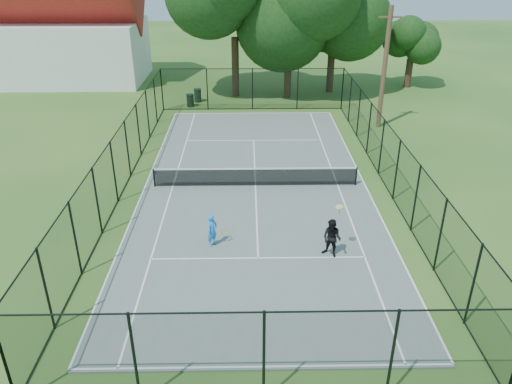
{
  "coord_description": "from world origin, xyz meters",
  "views": [
    {
      "loc": [
        -0.36,
        -22.37,
        10.85
      ],
      "look_at": [
        -0.02,
        -3.0,
        1.2
      ],
      "focal_mm": 35.0,
      "sensor_mm": 36.0,
      "label": 1
    }
  ],
  "objects_px": {
    "player_blue": "(212,230)",
    "player_black": "(332,238)",
    "trash_bin_left": "(190,100)",
    "utility_pole": "(384,68)",
    "tennis_net": "(255,176)",
    "trash_bin_right": "(198,95)"
  },
  "relations": [
    {
      "from": "tennis_net",
      "to": "utility_pole",
      "type": "distance_m",
      "value": 12.66
    },
    {
      "from": "trash_bin_left",
      "to": "trash_bin_right",
      "type": "xyz_separation_m",
      "value": [
        0.44,
        1.21,
        0.04
      ]
    },
    {
      "from": "player_blue",
      "to": "player_black",
      "type": "distance_m",
      "value": 4.67
    },
    {
      "from": "player_blue",
      "to": "player_black",
      "type": "bearing_deg",
      "value": -10.2
    },
    {
      "from": "utility_pole",
      "to": "player_blue",
      "type": "xyz_separation_m",
      "value": [
        -10.06,
        -14.45,
        -3.12
      ]
    },
    {
      "from": "trash_bin_left",
      "to": "utility_pole",
      "type": "relative_size",
      "value": 0.12
    },
    {
      "from": "utility_pole",
      "to": "player_black",
      "type": "height_order",
      "value": "utility_pole"
    },
    {
      "from": "trash_bin_left",
      "to": "trash_bin_right",
      "type": "height_order",
      "value": "trash_bin_right"
    },
    {
      "from": "trash_bin_right",
      "to": "utility_pole",
      "type": "bearing_deg",
      "value": -25.84
    },
    {
      "from": "trash_bin_right",
      "to": "player_blue",
      "type": "relative_size",
      "value": 0.74
    },
    {
      "from": "utility_pole",
      "to": "player_blue",
      "type": "bearing_deg",
      "value": -124.85
    },
    {
      "from": "trash_bin_right",
      "to": "utility_pole",
      "type": "distance_m",
      "value": 14.22
    },
    {
      "from": "trash_bin_left",
      "to": "player_black",
      "type": "bearing_deg",
      "value": -69.74
    },
    {
      "from": "tennis_net",
      "to": "player_black",
      "type": "bearing_deg",
      "value": -65.92
    },
    {
      "from": "trash_bin_right",
      "to": "player_black",
      "type": "distance_m",
      "value": 22.41
    },
    {
      "from": "trash_bin_left",
      "to": "utility_pole",
      "type": "bearing_deg",
      "value": -20.49
    },
    {
      "from": "utility_pole",
      "to": "trash_bin_right",
      "type": "bearing_deg",
      "value": 154.16
    },
    {
      "from": "trash_bin_left",
      "to": "utility_pole",
      "type": "distance_m",
      "value": 14.17
    },
    {
      "from": "tennis_net",
      "to": "player_blue",
      "type": "bearing_deg",
      "value": -108.17
    },
    {
      "from": "trash_bin_right",
      "to": "player_black",
      "type": "xyz_separation_m",
      "value": [
        6.97,
        -21.3,
        0.33
      ]
    },
    {
      "from": "tennis_net",
      "to": "utility_pole",
      "type": "bearing_deg",
      "value": 47.41
    },
    {
      "from": "trash_bin_left",
      "to": "trash_bin_right",
      "type": "bearing_deg",
      "value": 69.88
    }
  ]
}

